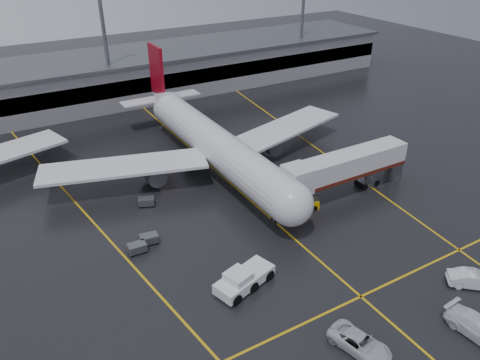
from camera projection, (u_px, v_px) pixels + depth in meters
ground at (245, 196)px, 61.95m from camera, size 220.00×220.00×0.00m
apron_line_centre at (245, 196)px, 61.95m from camera, size 0.25×90.00×0.02m
apron_line_stop at (361, 296)px, 45.33m from camera, size 60.00×0.25×0.02m
apron_line_left at (75, 202)px, 60.69m from camera, size 9.99×69.35×0.02m
apron_line_right at (307, 141)px, 77.43m from camera, size 7.57×69.64×0.02m
terminal at (127, 75)px, 96.07m from camera, size 122.00×19.00×8.60m
light_mast_mid at (104, 32)px, 84.46m from camera, size 3.00×1.20×25.45m
light_mast_right at (303, 12)px, 104.28m from camera, size 3.00×1.20×25.45m
main_airliner at (211, 142)px, 67.24m from camera, size 48.80×45.60×14.10m
jet_bridge at (347, 167)px, 60.75m from camera, size 19.90×3.40×6.05m
pushback_tractor at (243, 280)px, 46.12m from camera, size 6.95×4.37×2.31m
belt_loader at (305, 204)px, 59.17m from camera, size 3.77×2.63×2.20m
service_van_a at (360, 343)px, 39.34m from camera, size 3.84×5.98×1.53m
service_van_b at (480, 329)px, 40.58m from camera, size 2.98×6.35×1.79m
service_van_c at (474, 279)px, 46.26m from camera, size 5.04×4.63×1.68m
baggage_cart_a at (149, 239)px, 52.60m from camera, size 2.15×1.55×1.12m
baggage_cart_b at (137, 248)px, 51.15m from camera, size 2.05×1.37×1.12m
baggage_cart_c at (146, 201)px, 59.65m from camera, size 2.34×1.96×1.12m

